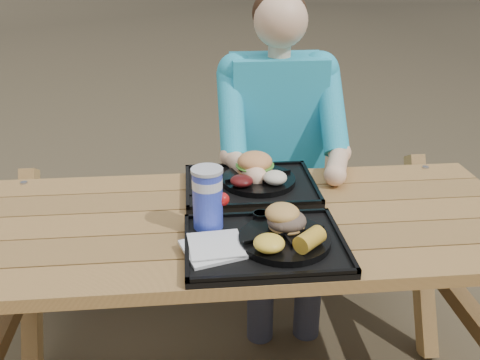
{
  "coord_description": "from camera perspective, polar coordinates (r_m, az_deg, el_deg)",
  "views": [
    {
      "loc": [
        -0.14,
        -1.48,
        1.54
      ],
      "look_at": [
        0.0,
        0.0,
        0.88
      ],
      "focal_mm": 40.0,
      "sensor_mm": 36.0,
      "label": 1
    }
  ],
  "objects": [
    {
      "name": "picnic_table",
      "position": [
        1.89,
        0.0,
        -14.09
      ],
      "size": [
        1.8,
        1.49,
        0.75
      ],
      "primitive_type": null,
      "color": "#999999",
      "rests_on": "ground"
    },
    {
      "name": "tray_near",
      "position": [
        1.52,
        2.66,
        -7.03
      ],
      "size": [
        0.45,
        0.35,
        0.02
      ],
      "primitive_type": "cube",
      "color": "black",
      "rests_on": "picnic_table"
    },
    {
      "name": "tray_far",
      "position": [
        1.87,
        1.1,
        -0.72
      ],
      "size": [
        0.45,
        0.35,
        0.02
      ],
      "primitive_type": "cube",
      "color": "black",
      "rests_on": "picnic_table"
    },
    {
      "name": "plate_near",
      "position": [
        1.51,
        4.78,
        -6.36
      ],
      "size": [
        0.26,
        0.26,
        0.02
      ],
      "primitive_type": "cylinder",
      "color": "black",
      "rests_on": "tray_near"
    },
    {
      "name": "plate_far",
      "position": [
        1.88,
        1.98,
        0.0
      ],
      "size": [
        0.26,
        0.26,
        0.02
      ],
      "primitive_type": "cylinder",
      "color": "black",
      "rests_on": "tray_far"
    },
    {
      "name": "napkin_stack",
      "position": [
        1.48,
        -2.97,
        -7.27
      ],
      "size": [
        0.19,
        0.19,
        0.02
      ],
      "primitive_type": "cube",
      "rotation": [
        0.0,
        0.0,
        0.3
      ],
      "color": "white",
      "rests_on": "tray_near"
    },
    {
      "name": "soda_cup",
      "position": [
        1.56,
        -3.47,
        -2.13
      ],
      "size": [
        0.09,
        0.09,
        0.18
      ],
      "primitive_type": "cylinder",
      "color": "#1C31D2",
      "rests_on": "tray_near"
    },
    {
      "name": "condiment_bbq",
      "position": [
        1.62,
        2.22,
        -3.95
      ],
      "size": [
        0.05,
        0.05,
        0.03
      ],
      "primitive_type": "cylinder",
      "color": "black",
      "rests_on": "tray_near"
    },
    {
      "name": "condiment_mustard",
      "position": [
        1.62,
        3.89,
        -3.85
      ],
      "size": [
        0.05,
        0.05,
        0.03
      ],
      "primitive_type": "cylinder",
      "color": "yellow",
      "rests_on": "tray_near"
    },
    {
      "name": "sandwich",
      "position": [
        1.53,
        5.05,
        -3.29
      ],
      "size": [
        0.11,
        0.11,
        0.11
      ],
      "primitive_type": null,
      "color": "#D99C4C",
      "rests_on": "plate_near"
    },
    {
      "name": "mac_cheese",
      "position": [
        1.43,
        3.12,
        -6.75
      ],
      "size": [
        0.09,
        0.09,
        0.04
      ],
      "primitive_type": "ellipsoid",
      "color": "yellow",
      "rests_on": "plate_near"
    },
    {
      "name": "corn_cob",
      "position": [
        1.45,
        7.44,
        -6.32
      ],
      "size": [
        0.12,
        0.12,
        0.05
      ],
      "primitive_type": null,
      "rotation": [
        0.0,
        0.0,
        0.75
      ],
      "color": "gold",
      "rests_on": "plate_near"
    },
    {
      "name": "cutlery_far",
      "position": [
        1.86,
        -4.04,
        -0.57
      ],
      "size": [
        0.06,
        0.14,
        0.01
      ],
      "primitive_type": "cube",
      "rotation": [
        0.0,
        0.0,
        -0.24
      ],
      "color": "black",
      "rests_on": "tray_far"
    },
    {
      "name": "burger",
      "position": [
        1.9,
        1.6,
        2.43
      ],
      "size": [
        0.13,
        0.13,
        0.11
      ],
      "primitive_type": null,
      "color": "#EC9653",
      "rests_on": "plate_far"
    },
    {
      "name": "baked_beans",
      "position": [
        1.8,
        0.18,
        -0.09
      ],
      "size": [
        0.08,
        0.08,
        0.04
      ],
      "primitive_type": "ellipsoid",
      "color": "#531011",
      "rests_on": "plate_far"
    },
    {
      "name": "potato_salad",
      "position": [
        1.82,
        3.76,
        0.25
      ],
      "size": [
        0.08,
        0.08,
        0.05
      ],
      "primitive_type": "ellipsoid",
      "color": "white",
      "rests_on": "plate_far"
    },
    {
      "name": "diner",
      "position": [
        2.32,
        3.84,
        1.02
      ],
      "size": [
        0.48,
        0.84,
        1.28
      ],
      "primitive_type": null,
      "color": "#1CAFC9",
      "rests_on": "ground"
    }
  ]
}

